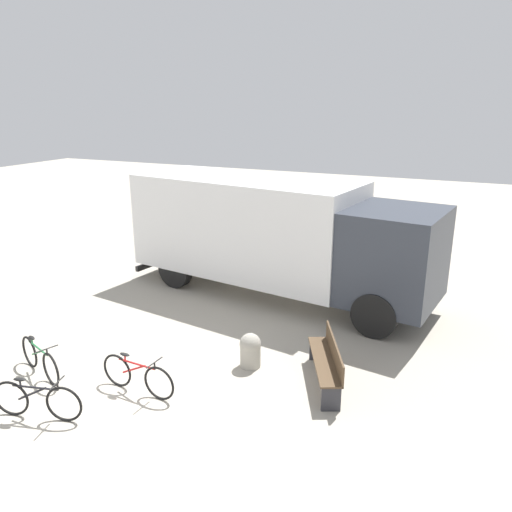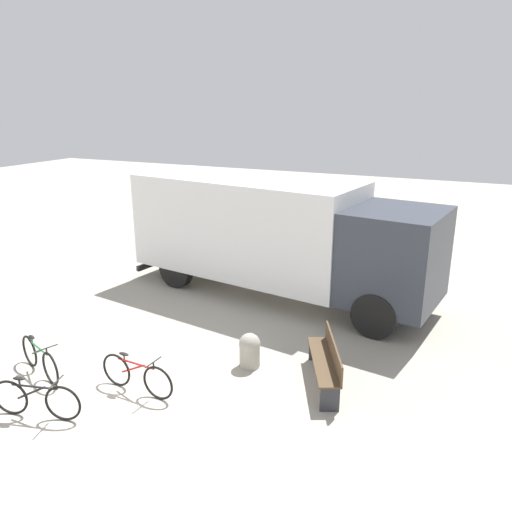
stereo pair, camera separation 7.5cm
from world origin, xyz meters
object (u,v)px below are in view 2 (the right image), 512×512
(bicycle_near, at_px, (39,358))
(bicycle_middle, at_px, (36,399))
(delivery_truck, at_px, (275,232))
(bollard_near_bench, at_px, (250,350))
(park_bench, at_px, (327,360))
(bicycle_far, at_px, (136,375))

(bicycle_near, bearing_deg, bicycle_middle, -24.65)
(delivery_truck, xyz_separation_m, bollard_near_bench, (1.11, -3.93, -1.40))
(park_bench, height_order, bicycle_near, park_bench)
(bicycle_middle, bearing_deg, bicycle_far, 37.16)
(bicycle_far, distance_m, bollard_near_bench, 2.27)
(bicycle_far, height_order, bollard_near_bench, bicycle_far)
(bicycle_middle, bearing_deg, delivery_truck, 63.99)
(park_bench, xyz_separation_m, bicycle_middle, (-4.14, -3.09, -0.15))
(delivery_truck, height_order, bicycle_middle, delivery_truck)
(bicycle_near, xyz_separation_m, bollard_near_bench, (3.59, 2.02, 0.02))
(park_bench, distance_m, bicycle_far, 3.55)
(park_bench, relative_size, bicycle_far, 1.16)
(delivery_truck, xyz_separation_m, bicycle_near, (-2.48, -5.95, -1.42))
(bicycle_middle, relative_size, bollard_near_bench, 2.22)
(bollard_near_bench, bearing_deg, bicycle_far, -130.60)
(delivery_truck, height_order, bicycle_near, delivery_truck)
(bicycle_near, bearing_deg, bollard_near_bench, 49.39)
(delivery_truck, bearing_deg, bicycle_far, -85.47)
(delivery_truck, distance_m, bicycle_near, 6.60)
(delivery_truck, height_order, park_bench, delivery_truck)
(bollard_near_bench, bearing_deg, bicycle_middle, -129.63)
(delivery_truck, bearing_deg, park_bench, -46.90)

